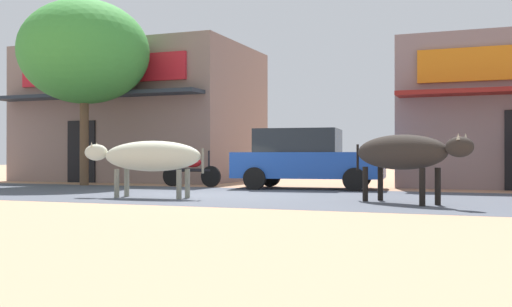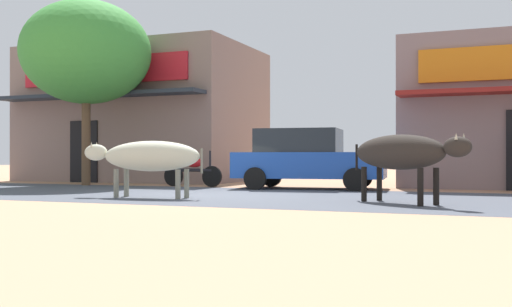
{
  "view_description": "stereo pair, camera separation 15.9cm",
  "coord_description": "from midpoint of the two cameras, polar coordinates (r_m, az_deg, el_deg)",
  "views": [
    {
      "loc": [
        5.98,
        -12.79,
        0.9
      ],
      "look_at": [
        0.61,
        1.08,
        0.96
      ],
      "focal_mm": 43.03,
      "sensor_mm": 36.0,
      "label": 1
    },
    {
      "loc": [
        6.13,
        -12.74,
        0.9
      ],
      "look_at": [
        0.61,
        1.08,
        0.96
      ],
      "focal_mm": 43.03,
      "sensor_mm": 36.0,
      "label": 2
    }
  ],
  "objects": [
    {
      "name": "ground",
      "position": [
        14.16,
        -4.22,
        -3.88
      ],
      "size": [
        80.0,
        80.0,
        0.0
      ],
      "primitive_type": "plane",
      "color": "tan"
    },
    {
      "name": "asphalt_road",
      "position": [
        14.16,
        -4.22,
        -3.87
      ],
      "size": [
        72.0,
        6.11,
        0.0
      ],
      "primitive_type": "cube",
      "color": "#474C57",
      "rests_on": "ground"
    },
    {
      "name": "storefront_left_cafe",
      "position": [
        23.42,
        -10.71,
        3.5
      ],
      "size": [
        8.08,
        6.14,
        4.84
      ],
      "color": "gray",
      "rests_on": "ground"
    },
    {
      "name": "roadside_tree",
      "position": [
        19.75,
        -15.9,
        9.04
      ],
      "size": [
        3.96,
        3.96,
        5.67
      ],
      "color": "brown",
      "rests_on": "ground"
    },
    {
      "name": "parked_hatchback_car",
      "position": [
        16.89,
        4.4,
        -0.42
      ],
      "size": [
        4.23,
        2.33,
        1.64
      ],
      "color": "#1A439F",
      "rests_on": "ground"
    },
    {
      "name": "parked_motorcycle",
      "position": [
        18.04,
        -6.21,
        -1.6
      ],
      "size": [
        1.89,
        0.25,
        1.06
      ],
      "color": "black",
      "rests_on": "ground"
    },
    {
      "name": "cow_near_brown",
      "position": [
        13.36,
        -10.28,
        -0.3
      ],
      "size": [
        2.86,
        0.72,
        1.22
      ],
      "color": "beige",
      "rests_on": "ground"
    },
    {
      "name": "cow_far_dark",
      "position": [
        11.91,
        13.15,
        0.05
      ],
      "size": [
        2.5,
        1.91,
        1.31
      ],
      "color": "#2B2520",
      "rests_on": "ground"
    }
  ]
}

